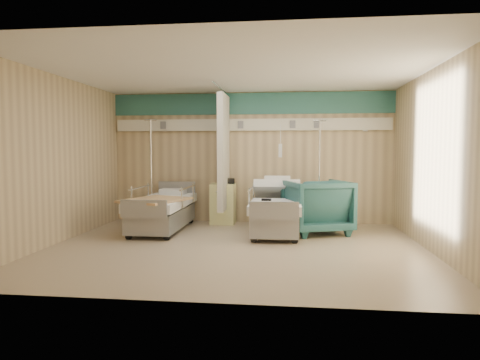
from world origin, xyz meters
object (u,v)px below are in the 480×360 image
object	(u,v)px
bed_right	(276,216)
iv_stand_right	(319,205)
iv_stand_left	(152,202)
visitor_armchair	(317,206)
bedside_cabinet	(223,204)
bed_left	(163,214)

from	to	relation	value
bed_right	iv_stand_right	size ratio (longest dim) A/B	1.00
iv_stand_left	visitor_armchair	bearing A→B (deg)	-11.80
visitor_armchair	iv_stand_left	bearing A→B (deg)	-30.90
bed_right	bedside_cabinet	bearing A→B (deg)	141.95
bedside_cabinet	iv_stand_left	distance (m)	1.53
iv_stand_right	iv_stand_left	world-z (taller)	iv_stand_left
bed_right	bed_left	bearing A→B (deg)	180.00
bed_left	bed_right	bearing A→B (deg)	0.00
iv_stand_right	iv_stand_left	bearing A→B (deg)	-179.64
visitor_armchair	bed_right	bearing A→B (deg)	-13.73
bed_right	bedside_cabinet	world-z (taller)	bedside_cabinet
bedside_cabinet	iv_stand_right	world-z (taller)	iv_stand_right
bed_right	iv_stand_right	distance (m)	1.18
bed_left	visitor_armchair	size ratio (longest dim) A/B	1.93
bedside_cabinet	iv_stand_left	world-z (taller)	iv_stand_left
iv_stand_right	bedside_cabinet	bearing A→B (deg)	177.46
bed_left	visitor_armchair	xyz separation A→B (m)	(2.96, 0.07, 0.19)
bed_left	iv_stand_left	world-z (taller)	iv_stand_left
visitor_armchair	iv_stand_right	size ratio (longest dim) A/B	0.51
bed_left	iv_stand_right	world-z (taller)	iv_stand_right
bed_right	iv_stand_left	xyz separation A→B (m)	(-2.68, 0.79, 0.14)
bed_right	iv_stand_right	bearing A→B (deg)	43.80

